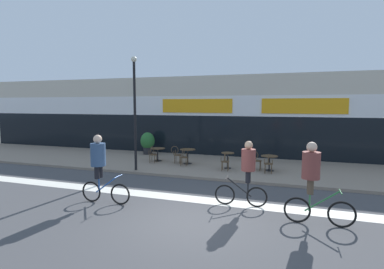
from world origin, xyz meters
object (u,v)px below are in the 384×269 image
(bistro_table_2, at_px, (228,157))
(cafe_chair_1_side, at_px, (176,153))
(bistro_table_3, at_px, (269,160))
(lamp_post, at_px, (135,105))
(cafe_chair_2_near, at_px, (225,160))
(cafe_chair_3_near, at_px, (268,162))
(cyclist_1, at_px, (247,168))
(bistro_table_0, at_px, (158,152))
(bistro_table_1, at_px, (188,153))
(cafe_chair_1_near, at_px, (184,156))
(cafe_chair_0_near, at_px, (153,153))
(cyclist_0, at_px, (100,163))
(planter_pot, at_px, (148,142))
(cafe_chair_3_side, at_px, (256,159))
(cyclist_2, at_px, (313,177))

(bistro_table_2, bearing_deg, cafe_chair_1_side, 171.62)
(bistro_table_3, relative_size, lamp_post, 0.15)
(cafe_chair_2_near, height_order, cafe_chair_3_near, same)
(cafe_chair_1_side, bearing_deg, cyclist_1, -55.97)
(bistro_table_0, bearing_deg, lamp_post, -89.91)
(bistro_table_1, xyz_separation_m, bistro_table_2, (2.21, -0.43, -0.02))
(cafe_chair_1_near, height_order, cafe_chair_2_near, same)
(cafe_chair_1_side, height_order, cyclist_1, cyclist_1)
(cafe_chair_1_near, distance_m, lamp_post, 3.49)
(bistro_table_3, bearing_deg, cyclist_1, -93.91)
(bistro_table_3, bearing_deg, bistro_table_0, 175.02)
(bistro_table_1, relative_size, cafe_chair_0_near, 0.89)
(lamp_post, height_order, cyclist_0, lamp_post)
(cafe_chair_0_near, relative_size, cafe_chair_1_near, 1.00)
(bistro_table_1, relative_size, cafe_chair_2_near, 0.89)
(cafe_chair_1_near, bearing_deg, planter_pot, 45.02)
(planter_pot, bearing_deg, cafe_chair_3_side, -18.99)
(bistro_table_3, relative_size, cyclist_2, 0.35)
(cafe_chair_0_near, xyz_separation_m, cafe_chair_1_side, (1.19, 0.39, 0.00))
(bistro_table_2, xyz_separation_m, bistro_table_3, (1.95, 0.13, -0.03))
(cafe_chair_2_near, xyz_separation_m, cafe_chair_3_near, (1.95, 0.13, 0.00))
(cafe_chair_2_near, bearing_deg, cafe_chair_0_near, 74.87)
(cafe_chair_3_near, bearing_deg, cafe_chair_3_side, 42.83)
(cyclist_2, bearing_deg, bistro_table_1, 132.72)
(cafe_chair_3_near, distance_m, cyclist_0, 7.41)
(cafe_chair_0_near, relative_size, cafe_chair_3_side, 1.00)
(bistro_table_0, xyz_separation_m, cafe_chair_1_side, (1.20, -0.23, 0.01))
(bistro_table_3, height_order, planter_pot, planter_pot)
(bistro_table_0, distance_m, cafe_chair_0_near, 0.63)
(bistro_table_1, xyz_separation_m, cyclist_0, (-0.75, -6.42, 0.66))
(planter_pot, xyz_separation_m, cyclist_2, (9.09, -8.19, 0.45))
(cafe_chair_3_near, bearing_deg, cafe_chair_1_near, 83.69)
(lamp_post, bearing_deg, cafe_chair_3_near, 11.96)
(lamp_post, height_order, cyclist_2, lamp_post)
(cyclist_2, bearing_deg, cafe_chair_3_near, 106.20)
(cafe_chair_0_near, height_order, planter_pot, planter_pot)
(bistro_table_2, distance_m, lamp_post, 5.06)
(cafe_chair_1_near, xyz_separation_m, lamp_post, (-1.83, -1.57, 2.52))
(bistro_table_2, xyz_separation_m, cyclist_0, (-2.96, -6.00, 0.68))
(cafe_chair_1_side, xyz_separation_m, cyclist_1, (4.45, -5.24, 0.59))
(cafe_chair_1_near, bearing_deg, cafe_chair_3_near, -100.46)
(bistro_table_3, distance_m, cafe_chair_0_near, 5.98)
(cafe_chair_3_side, xyz_separation_m, lamp_post, (-5.35, -1.90, 2.52))
(cafe_chair_1_side, bearing_deg, cafe_chair_3_near, -17.12)
(cafe_chair_0_near, relative_size, cyclist_0, 0.40)
(bistro_table_0, height_order, cyclist_1, cyclist_1)
(bistro_table_1, distance_m, cafe_chair_2_near, 2.45)
(cafe_chair_3_side, bearing_deg, planter_pot, 162.85)
(bistro_table_1, height_order, bistro_table_2, bistro_table_2)
(bistro_table_1, relative_size, bistro_table_2, 1.04)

